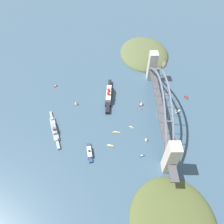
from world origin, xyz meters
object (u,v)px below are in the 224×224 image
at_px(harbor_ferry_steamer, 90,152).
at_px(small_boat_5, 142,156).
at_px(harbor_arch_bridge, 160,103).
at_px(small_boat_1, 131,127).
at_px(small_boat_7, 142,103).
at_px(seaplane_taxiing_near_bridge, 186,97).
at_px(ocean_liner, 109,95).
at_px(small_boat_2, 110,146).
at_px(channel_marker_buoy, 142,109).
at_px(small_boat_4, 76,103).
at_px(naval_cruiser, 54,129).
at_px(small_boat_3, 116,132).
at_px(seaplane_second_in_formation, 177,112).
at_px(small_boat_6, 146,139).
at_px(small_boat_0, 56,86).

height_order(harbor_ferry_steamer, small_boat_5, harbor_ferry_steamer).
distance_m(harbor_arch_bridge, small_boat_1, 61.67).
bearing_deg(small_boat_7, seaplane_taxiing_near_bridge, -77.88).
relative_size(ocean_liner, seaplane_taxiing_near_bridge, 8.21).
xyz_separation_m(harbor_arch_bridge, small_boat_2, (-62.38, 81.60, -29.86)).
distance_m(harbor_arch_bridge, channel_marker_buoy, 40.98).
bearing_deg(seaplane_taxiing_near_bridge, small_boat_4, 94.50).
height_order(ocean_liner, naval_cruiser, ocean_liner).
height_order(small_boat_3, channel_marker_buoy, channel_marker_buoy).
height_order(harbor_arch_bridge, small_boat_2, harbor_arch_bridge).
bearing_deg(seaplane_second_in_formation, small_boat_1, 111.44).
height_order(small_boat_2, small_boat_7, small_boat_7).
relative_size(naval_cruiser, small_boat_4, 8.30).
bearing_deg(channel_marker_buoy, seaplane_second_in_formation, -96.45).
bearing_deg(small_boat_1, small_boat_5, -166.63).
xyz_separation_m(seaplane_second_in_formation, small_boat_7, (17.70, 61.78, 2.32)).
height_order(harbor_ferry_steamer, small_boat_2, harbor_ferry_steamer).
bearing_deg(seaplane_second_in_formation, seaplane_taxiing_near_bridge, -32.97).
xyz_separation_m(small_boat_2, small_boat_6, (9.17, -57.05, 3.19)).
distance_m(small_boat_1, channel_marker_buoy, 45.02).
distance_m(seaplane_second_in_formation, small_boat_3, 116.88).
xyz_separation_m(small_boat_4, small_boat_7, (-2.26, -118.49, 0.22)).
xyz_separation_m(ocean_liner, channel_marker_buoy, (-30.82, -59.04, -4.76)).
height_order(seaplane_taxiing_near_bridge, small_boat_4, small_boat_4).
relative_size(seaplane_second_in_formation, small_boat_1, 1.20).
height_order(seaplane_taxiing_near_bridge, small_boat_1, seaplane_taxiing_near_bridge).
distance_m(small_boat_5, small_boat_6, 28.84).
bearing_deg(small_boat_6, seaplane_second_in_formation, -46.10).
bearing_deg(small_boat_3, small_boat_0, 46.69).
bearing_deg(small_boat_2, small_boat_1, -44.68).
bearing_deg(small_boat_1, naval_cruiser, 92.42).
height_order(harbor_arch_bridge, small_boat_3, harbor_arch_bridge).
distance_m(small_boat_4, small_boat_6, 142.83).
xyz_separation_m(harbor_arch_bridge, small_boat_7, (23.33, 25.19, -26.15)).
bearing_deg(harbor_arch_bridge, ocean_liner, 62.79).
relative_size(small_boat_3, small_boat_7, 1.30).
height_order(ocean_liner, channel_marker_buoy, ocean_liner).
distance_m(naval_cruiser, channel_marker_buoy, 154.25).
xyz_separation_m(harbor_arch_bridge, small_boat_6, (-53.21, 24.55, -26.66)).
bearing_deg(naval_cruiser, ocean_liner, -49.38).
height_order(naval_cruiser, small_boat_3, naval_cruiser).
height_order(small_boat_0, channel_marker_buoy, channel_marker_buoy).
xyz_separation_m(small_boat_4, channel_marker_buoy, (-12.94, -118.18, -3.12)).
height_order(small_boat_0, small_boat_5, small_boat_0).
height_order(seaplane_second_in_formation, small_boat_6, small_boat_6).
relative_size(harbor_ferry_steamer, channel_marker_buoy, 12.01).
height_order(small_boat_2, channel_marker_buoy, channel_marker_buoy).
relative_size(naval_cruiser, small_boat_1, 9.44).
height_order(naval_cruiser, small_boat_2, naval_cruiser).
bearing_deg(small_boat_6, small_boat_5, 160.69).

